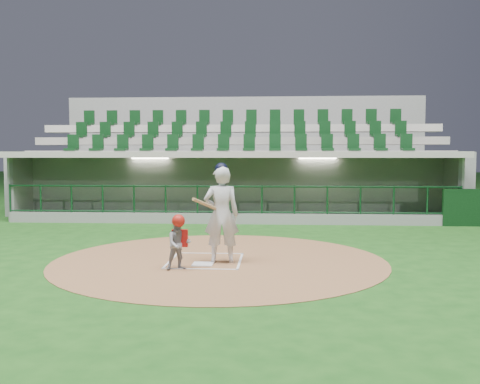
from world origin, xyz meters
name	(u,v)px	position (x,y,z in m)	size (l,w,h in m)	color
ground	(207,259)	(0.00, 0.00, 0.00)	(120.00, 120.00, 0.00)	#174614
dirt_circle	(220,260)	(0.30, -0.20, 0.01)	(7.20, 7.20, 0.01)	brown
home_plate	(203,264)	(0.00, -0.70, 0.02)	(0.43, 0.43, 0.02)	silver
batter_box_chalk	(205,260)	(0.00, -0.30, 0.02)	(1.55, 1.80, 0.01)	white
dugout_structure	(237,191)	(0.11, 7.81, 0.95)	(16.40, 3.70, 3.00)	slate
seating_deck	(239,175)	(0.00, 10.91, 1.42)	(17.00, 6.72, 5.15)	gray
batter	(221,213)	(0.36, -0.45, 1.06)	(0.93, 0.92, 2.12)	silver
catcher	(179,242)	(-0.42, -1.20, 0.57)	(0.61, 0.56, 1.11)	gray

